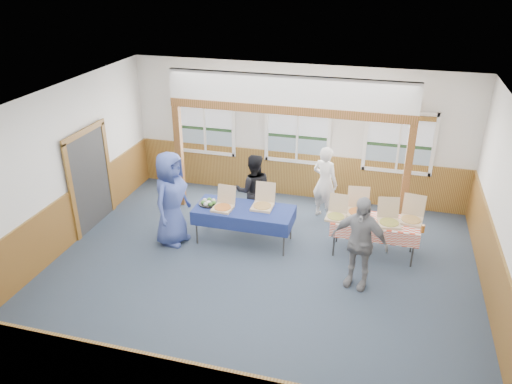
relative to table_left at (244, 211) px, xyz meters
The scene contains 30 objects.
floor 1.38m from the table_left, 60.22° to the right, with size 8.00×8.00×0.00m, color #2A3545.
ceiling 2.77m from the table_left, 60.22° to the right, with size 8.00×8.00×0.00m, color white.
wall_back 2.69m from the table_left, 76.50° to the left, with size 8.00×8.00×0.00m, color silver.
wall_front 4.66m from the table_left, 82.56° to the right, with size 8.00×8.00×0.00m, color silver.
wall_left 3.67m from the table_left, 163.12° to the right, with size 8.00×8.00×0.00m, color silver.
wall_right 4.79m from the table_left, 12.70° to the right, with size 8.00×8.00×0.00m, color silver.
wainscot_back 2.52m from the table_left, 76.37° to the left, with size 7.98×0.05×1.10m, color brown.
wainscot_left 3.54m from the table_left, 163.00° to the right, with size 0.05×6.98×1.10m, color brown.
wainscot_right 4.69m from the table_left, 12.76° to the right, with size 0.05×6.98×1.10m, color brown.
cased_opening 3.39m from the table_left, behind, with size 0.06×1.30×2.10m, color #2E2E2E.
window_left 3.12m from the table_left, 125.19° to the left, with size 1.56×0.10×1.46m.
window_mid 2.68m from the table_left, 76.27° to the left, with size 1.56×0.10×1.46m.
window_right 3.90m from the table_left, 39.96° to the left, with size 1.56×0.10×1.46m.
post_left 2.34m from the table_left, 146.45° to the left, with size 0.15×0.15×2.40m, color #573B13.
post_right 3.38m from the table_left, 22.26° to the left, with size 0.15×0.15×2.40m, color #573B13.
cross_beam 2.27m from the table_left, 64.94° to the left, with size 5.15×0.18×0.18m, color #573B13.
table_left is the anchor object (origin of this frame).
table_right 2.59m from the table_left, ahead, with size 1.81×1.38×0.76m.
pizza_box_a 0.43m from the table_left, 164.83° to the right, with size 0.41×0.49×0.42m.
pizza_box_b 0.40m from the table_left, 25.00° to the left, with size 0.41×0.50×0.45m.
pizza_box_c 1.84m from the table_left, ahead, with size 0.40×0.48×0.41m.
pizza_box_d 2.26m from the table_left, 10.09° to the left, with size 0.48×0.57×0.47m.
pizza_box_e 2.83m from the table_left, ahead, with size 0.48×0.56×0.44m.
pizza_box_f 3.26m from the table_left, ahead, with size 0.48×0.56×0.45m.
veggie_tray 0.75m from the table_left, behind, with size 0.41×0.41×0.09m.
drink_glass 3.43m from the table_left, ahead, with size 0.07×0.07×0.15m, color #985219.
woman_white 2.07m from the table_left, 47.08° to the left, with size 0.61×0.40×1.67m, color silver.
woman_black 0.77m from the table_left, 91.25° to the left, with size 0.79×0.61×1.62m, color black.
man_blue 1.48m from the table_left, 164.71° to the right, with size 0.96×0.62×1.96m, color #3B4B94.
person_grey 2.52m from the table_left, 20.99° to the right, with size 1.02×0.42×1.74m, color gray.
Camera 1 is at (1.99, -7.48, 5.37)m, focal length 35.00 mm.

